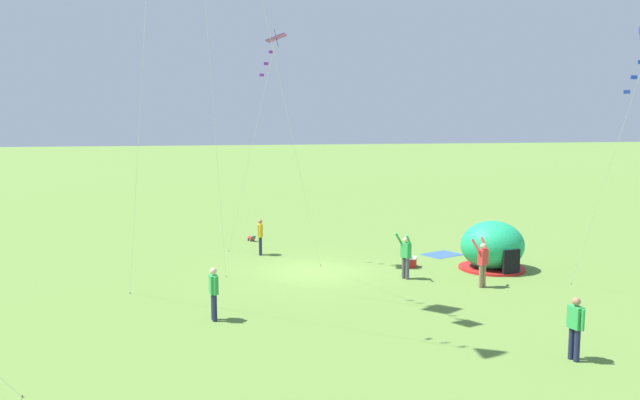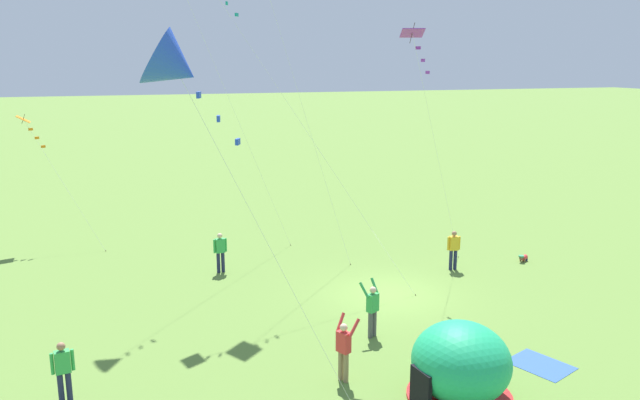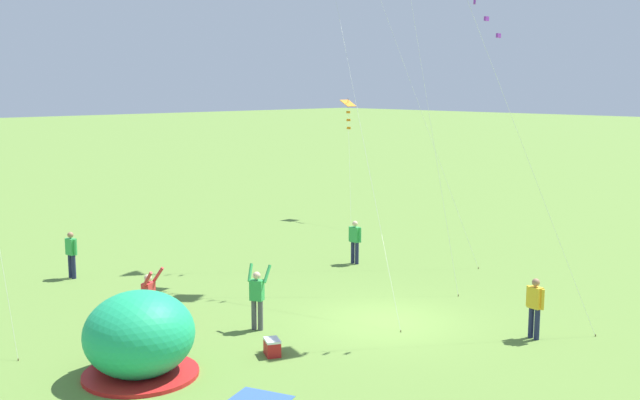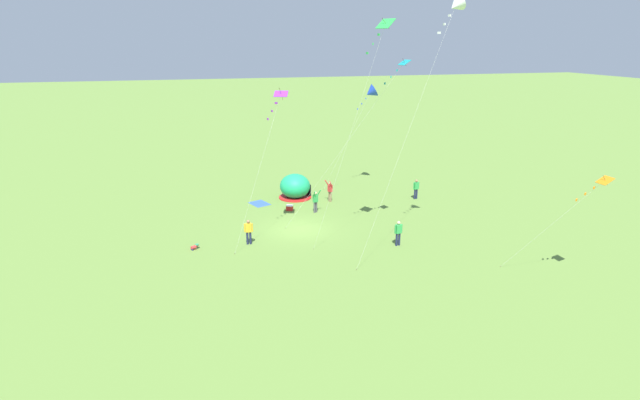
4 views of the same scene
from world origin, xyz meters
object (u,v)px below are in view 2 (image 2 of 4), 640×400
Objects in this scene: person_far_back at (63,369)px; person_arms_raised at (372,308)px; person_flying_kite at (344,348)px; person_strolling at (220,250)px; kite_orange at (28,127)px; kite_blue at (175,67)px; person_watching_sky at (454,248)px; cooler_box at (439,335)px; kite_purple at (415,43)px; toddler_crawling at (523,258)px; popup_tent at (461,364)px.

person_far_back is 0.91× the size of person_arms_raised.
person_flying_kite is at bearing -98.98° from person_far_back.
kite_orange is (7.62, 7.85, 4.73)m from person_strolling.
person_arms_raised is at bearing -49.58° from kite_blue.
person_flying_kite is at bearing 142.14° from person_arms_raised.
person_watching_sky is at bearing -67.25° from person_far_back.
kite_purple is (5.77, -1.71, 9.25)m from cooler_box.
kite_purple is (5.99, -12.82, 8.51)m from person_far_back.
toddler_crawling is at bearing -56.42° from kite_blue.
popup_tent is 12.67m from kite_purple.
popup_tent is 0.45× the size of kite_orange.
kite_purple is at bearing -17.65° from popup_tent.
kite_blue is at bearing 123.87° from person_flying_kite.
person_watching_sky is at bearing -28.96° from popup_tent.
popup_tent is 1.63× the size of person_watching_sky.
person_flying_kite is at bearing -56.13° from kite_blue.
person_far_back is at bearing 91.14° from cooler_box.
person_arms_raised is 0.18× the size of kite_purple.
person_watching_sky is (6.12, -4.02, 0.74)m from cooler_box.
popup_tent is at bearing -160.04° from person_strolling.
toddler_crawling is at bearing -90.24° from person_watching_sky.
person_strolling is (9.11, -5.57, 0.00)m from person_far_back.
person_strolling is 11.60m from kite_purple.
person_arms_raised reaches higher than person_strolling.
kite_orange is at bearing 54.59° from kite_purple.
kite_orange reaches higher than person_flying_kite.
kite_blue is at bearing 123.58° from toddler_crawling.
person_far_back is at bearing 112.75° from person_watching_sky.
kite_purple reaches higher than kite_orange.
toddler_crawling is at bearing -86.73° from kite_purple.
person_arms_raised is 19.85m from kite_orange.
person_far_back is 0.27× the size of kite_orange.
kite_purple is (8.98, -2.86, 8.47)m from popup_tent.
kite_orange is at bearing 28.29° from person_flying_kite.
kite_purple is (-0.35, 2.30, 8.51)m from person_watching_sky.
person_far_back and person_strolling have the same top height.
person_far_back is 0.91× the size of person_flying_kite.
kite_purple reaches higher than person_arms_raised.
cooler_box is at bearing -118.51° from person_arms_raised.
person_arms_raised is at bearing -37.86° from person_flying_kite.
kite_blue is (-10.51, 15.83, 8.52)m from toddler_crawling.
cooler_box is (3.21, -1.15, -0.78)m from popup_tent.
cooler_box is 0.37× the size of person_strolling.
kite_purple reaches higher than cooler_box.
cooler_box is at bearing -148.06° from person_strolling.
kite_purple is at bearing -44.43° from kite_blue.
cooler_box is at bearing -61.95° from kite_blue.
toddler_crawling is (9.31, -8.71, -0.82)m from popup_tent.
person_watching_sky is 8.82m from kite_purple.
cooler_box is at bearing -19.68° from popup_tent.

